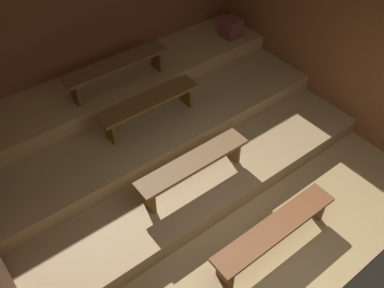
% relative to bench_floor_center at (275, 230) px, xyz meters
% --- Properties ---
extents(ground, '(6.06, 5.19, 0.08)m').
position_rel_bench_floor_center_xyz_m(ground, '(-0.09, 1.69, -0.36)').
color(ground, '#A28554').
extents(wall_back, '(6.06, 0.06, 2.34)m').
position_rel_bench_floor_center_xyz_m(wall_back, '(-0.09, 3.92, 0.85)').
color(wall_back, brown).
rests_on(wall_back, ground).
extents(wall_right, '(0.06, 5.19, 2.34)m').
position_rel_bench_floor_center_xyz_m(wall_right, '(2.57, 1.69, 0.85)').
color(wall_right, brown).
rests_on(wall_right, ground).
extents(platform_lower, '(5.26, 3.22, 0.25)m').
position_rel_bench_floor_center_xyz_m(platform_lower, '(-0.09, 2.28, -0.20)').
color(platform_lower, '#9A7C52').
rests_on(platform_lower, ground).
extents(platform_middle, '(5.26, 2.18, 0.25)m').
position_rel_bench_floor_center_xyz_m(platform_middle, '(-0.09, 2.80, 0.05)').
color(platform_middle, '#A08053').
rests_on(platform_middle, platform_lower).
extents(platform_upper, '(5.26, 1.07, 0.25)m').
position_rel_bench_floor_center_xyz_m(platform_upper, '(-0.09, 3.35, 0.30)').
color(platform_upper, tan).
rests_on(platform_upper, platform_middle).
extents(bench_floor_center, '(1.80, 0.32, 0.39)m').
position_rel_bench_floor_center_xyz_m(bench_floor_center, '(0.00, 0.00, 0.00)').
color(bench_floor_center, brown).
rests_on(bench_floor_center, ground).
extents(bench_lower_center, '(1.65, 0.32, 0.39)m').
position_rel_bench_floor_center_xyz_m(bench_lower_center, '(-0.26, 1.26, 0.25)').
color(bench_lower_center, brown).
rests_on(bench_lower_center, platform_lower).
extents(bench_middle_center, '(1.55, 0.32, 0.39)m').
position_rel_bench_floor_center_xyz_m(bench_middle_center, '(-0.17, 2.39, 0.49)').
color(bench_middle_center, brown).
rests_on(bench_middle_center, platform_middle).
extents(bench_upper_center, '(1.65, 0.32, 0.39)m').
position_rel_bench_floor_center_xyz_m(bench_upper_center, '(-0.22, 3.14, 0.75)').
color(bench_upper_center, brown).
rests_on(bench_upper_center, platform_upper).
extents(wooden_crate_upper, '(0.32, 0.32, 0.32)m').
position_rel_bench_floor_center_xyz_m(wooden_crate_upper, '(2.09, 3.19, 0.59)').
color(wooden_crate_upper, brown).
rests_on(wooden_crate_upper, platform_upper).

